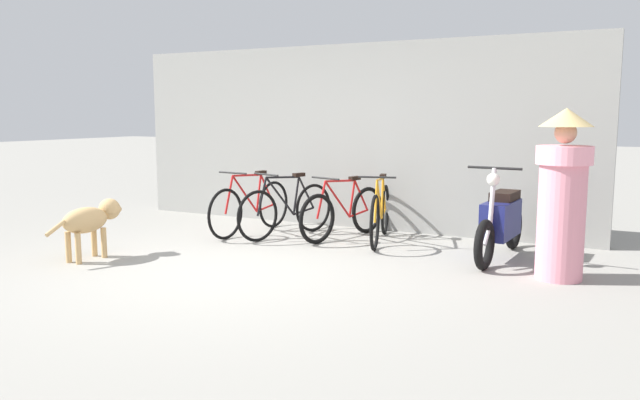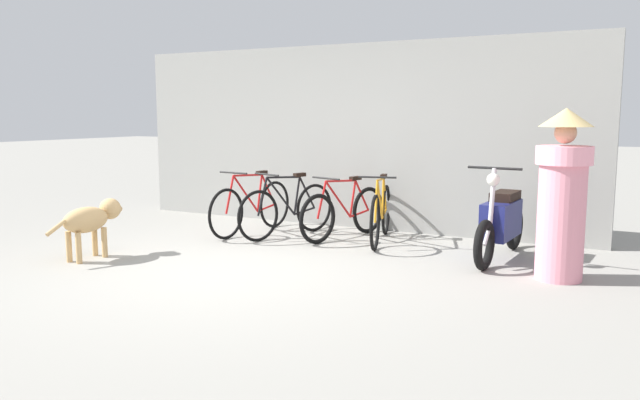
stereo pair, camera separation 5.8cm
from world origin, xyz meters
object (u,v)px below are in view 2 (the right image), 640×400
(bicycle_1, at_px, (288,210))
(bicycle_2, at_px, (344,213))
(motorcycle, at_px, (501,222))
(bicycle_3, at_px, (381,214))
(stray_dog, at_px, (91,219))
(bicycle_0, at_px, (252,207))
(person_in_robes, at_px, (562,192))

(bicycle_1, xyz_separation_m, bicycle_2, (0.73, 0.23, -0.02))
(bicycle_1, distance_m, motorcycle, 2.81)
(bicycle_1, distance_m, bicycle_3, 1.27)
(bicycle_1, relative_size, motorcycle, 0.92)
(stray_dog, bearing_deg, motorcycle, -61.17)
(bicycle_1, relative_size, bicycle_2, 1.01)
(bicycle_0, height_order, bicycle_3, bicycle_3)
(motorcycle, xyz_separation_m, person_in_robes, (0.70, -0.62, 0.45))
(bicycle_2, distance_m, bicycle_3, 0.52)
(stray_dog, bearing_deg, bicycle_0, -17.83)
(motorcycle, xyz_separation_m, stray_dog, (-4.12, -2.10, 0.03))
(bicycle_0, distance_m, motorcycle, 3.36)
(bicycle_3, xyz_separation_m, motorcycle, (1.56, -0.26, 0.06))
(bicycle_3, distance_m, person_in_robes, 2.48)
(bicycle_1, relative_size, person_in_robes, 0.95)
(bicycle_0, xyz_separation_m, bicycle_2, (1.28, 0.26, -0.02))
(bicycle_0, xyz_separation_m, person_in_robes, (4.06, -0.63, 0.51))
(bicycle_0, bearing_deg, person_in_robes, 86.58)
(bicycle_0, relative_size, person_in_robes, 1.02)
(bicycle_1, bearing_deg, bicycle_2, 125.09)
(stray_dog, bearing_deg, person_in_robes, -71.13)
(stray_dog, xyz_separation_m, person_in_robes, (4.81, 1.48, 0.43))
(bicycle_2, bearing_deg, bicycle_1, -56.53)
(bicycle_2, height_order, stray_dog, bicycle_2)
(bicycle_0, relative_size, stray_dog, 1.64)
(bicycle_3, height_order, stray_dog, bicycle_3)
(motorcycle, height_order, person_in_robes, person_in_robes)
(bicycle_2, bearing_deg, motorcycle, 98.60)
(bicycle_1, relative_size, stray_dog, 1.54)
(bicycle_1, bearing_deg, person_in_robes, 96.92)
(bicycle_2, bearing_deg, stray_dog, -24.72)
(person_in_robes, bearing_deg, stray_dog, -27.90)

